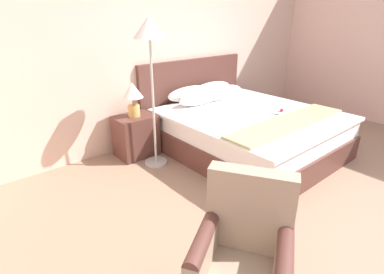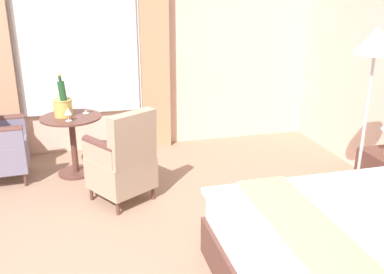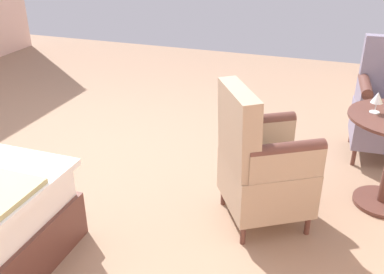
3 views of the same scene
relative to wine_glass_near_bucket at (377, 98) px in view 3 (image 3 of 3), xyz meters
name	(u,v)px [view 3 (image 3 of 3)]	position (x,y,z in m)	size (l,w,h in m)	color
ground_plane	(93,161)	(2.16, 0.16, -0.79)	(7.72, 7.72, 0.00)	#94735B
wine_glass_near_bucket	(377,98)	(0.00, 0.00, 0.00)	(0.08, 0.08, 0.15)	white
armchair_by_window	(261,164)	(0.66, 0.50, -0.36)	(0.73, 0.72, 0.97)	brown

